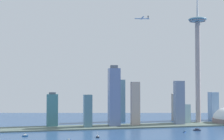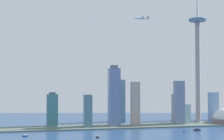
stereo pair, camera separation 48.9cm
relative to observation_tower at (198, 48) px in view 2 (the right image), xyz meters
name	(u,v)px [view 2 (the right image)]	position (x,y,z in m)	size (l,w,h in m)	color
waterfront_pier	(111,127)	(-219.12, -24.67, -181.92)	(706.63, 62.92, 2.59)	#53635B
observation_tower	(198,48)	(0.00, 0.00, 0.00)	(44.15, 44.15, 355.62)	#A09292
skyscraper_1	(88,111)	(-271.56, -23.54, -147.03)	(17.61, 25.96, 72.36)	slate
skyscraper_2	(213,106)	(66.91, 49.96, -146.84)	(19.77, 22.95, 72.73)	#7EA0C3
skyscraper_3	(121,101)	(-177.00, 65.04, -130.51)	(15.92, 26.02, 105.40)	#6791A7
skyscraper_4	(186,114)	(-32.22, -0.87, -160.03)	(17.76, 15.37, 46.37)	#90B0B2
skyscraper_5	(135,104)	(-162.35, -17.85, -133.07)	(19.57, 13.42, 100.29)	#AF9E93
skyscraper_6	(176,107)	(-36.26, 52.50, -148.81)	(15.00, 22.86, 68.79)	#A4978B
skyscraper_7	(52,110)	(-347.65, 2.87, -145.92)	(24.91, 20.94, 77.26)	teal
skyscraper_8	(179,103)	(-58.18, -21.70, -131.91)	(21.99, 16.58, 102.61)	slate
skyscraper_9	(114,97)	(-211.56, -17.94, -116.57)	(24.74, 25.35, 137.65)	#6376A6
boat_0	(185,132)	(-88.42, -120.92, -181.87)	(7.63, 6.47, 3.53)	navy
boat_1	(98,137)	(-266.95, -145.40, -181.51)	(6.30, 4.75, 10.76)	#1B1E2E
boat_2	(69,140)	(-319.91, -166.98, -181.79)	(7.72, 3.06, 3.71)	navy
boat_3	(197,130)	(-53.80, -103.35, -181.56)	(14.92, 7.70, 10.64)	#202538
boat_4	(25,136)	(-396.91, -107.61, -181.81)	(10.17, 4.08, 6.99)	navy
airplane	(142,18)	(-155.59, -50.91, 56.36)	(32.28, 34.95, 7.97)	#AFBDD3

